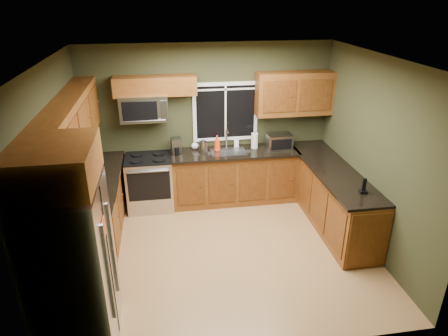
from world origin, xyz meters
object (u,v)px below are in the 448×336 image
object	(u,v)px
cordless_phone	(363,189)
soap_bottle_b	(236,142)
refrigerator	(73,268)
soap_bottle_c	(195,145)
range	(150,182)
paper_towel_roll	(255,141)
coffee_maker	(176,146)
toaster_oven	(279,141)
microwave	(144,108)
soap_bottle_a	(217,143)
kettle	(203,147)

from	to	relation	value
cordless_phone	soap_bottle_b	bearing A→B (deg)	124.59
refrigerator	soap_bottle_b	bearing A→B (deg)	53.51
soap_bottle_c	range	bearing A→B (deg)	-163.93
paper_towel_roll	soap_bottle_c	size ratio (longest dim) A/B	1.94
range	cordless_phone	world-z (taller)	cordless_phone
coffee_maker	soap_bottle_c	world-z (taller)	coffee_maker
toaster_oven	cordless_phone	bearing A→B (deg)	-69.46
refrigerator	soap_bottle_b	size ratio (longest dim) A/B	10.38
microwave	soap_bottle_b	bearing A→B (deg)	3.53
soap_bottle_a	soap_bottle_c	distance (m)	0.41
soap_bottle_b	cordless_phone	distance (m)	2.42
range	cordless_phone	bearing A→B (deg)	-31.24
soap_bottle_c	soap_bottle_b	bearing A→B (deg)	0.00
soap_bottle_b	soap_bottle_c	bearing A→B (deg)	180.00
refrigerator	soap_bottle_c	size ratio (longest dim) A/B	11.80
coffee_maker	paper_towel_roll	xyz separation A→B (m)	(1.35, 0.05, 0.01)
range	soap_bottle_c	size ratio (longest dim) A/B	6.15
refrigerator	soap_bottle_a	bearing A→B (deg)	56.82
soap_bottle_c	soap_bottle_a	bearing A→B (deg)	-22.93
refrigerator	toaster_oven	xyz separation A→B (m)	(2.92, 2.79, 0.17)
range	coffee_maker	xyz separation A→B (m)	(0.48, 0.06, 0.60)
range	microwave	world-z (taller)	microwave
refrigerator	microwave	distance (m)	3.10
paper_towel_roll	cordless_phone	size ratio (longest dim) A/B	1.38
soap_bottle_c	refrigerator	bearing A→B (deg)	-116.40
range	cordless_phone	xyz separation A→B (m)	(2.90, -1.76, 0.54)
refrigerator	cordless_phone	bearing A→B (deg)	15.69
kettle	cordless_phone	xyz separation A→B (m)	(1.98, -1.76, -0.05)
soap_bottle_b	paper_towel_roll	bearing A→B (deg)	-21.32
toaster_oven	soap_bottle_b	bearing A→B (deg)	163.49
kettle	soap_bottle_a	distance (m)	0.26
kettle	cordless_phone	world-z (taller)	kettle
kettle	paper_towel_roll	distance (m)	0.91
kettle	soap_bottle_b	world-z (taller)	kettle
toaster_oven	coffee_maker	world-z (taller)	coffee_maker
paper_towel_roll	cordless_phone	bearing A→B (deg)	-60.16
refrigerator	paper_towel_roll	xyz separation A→B (m)	(2.52, 2.88, 0.17)
microwave	toaster_oven	bearing A→B (deg)	-2.94
refrigerator	kettle	distance (m)	3.20
toaster_oven	soap_bottle_b	distance (m)	0.74
kettle	microwave	bearing A→B (deg)	171.29
coffee_maker	soap_bottle_b	size ratio (longest dim) A/B	1.55
refrigerator	soap_bottle_c	world-z (taller)	refrigerator
soap_bottle_a	cordless_phone	bearing A→B (deg)	-46.63
kettle	soap_bottle_a	size ratio (longest dim) A/B	0.94
microwave	soap_bottle_a	distance (m)	1.34
coffee_maker	microwave	bearing A→B (deg)	171.16
microwave	soap_bottle_c	size ratio (longest dim) A/B	4.98
microwave	toaster_oven	xyz separation A→B (m)	(2.24, -0.11, -0.66)
range	kettle	bearing A→B (deg)	-0.34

